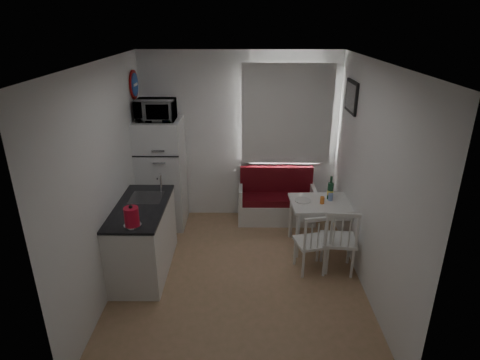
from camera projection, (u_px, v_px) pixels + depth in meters
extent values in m
cube|color=#9C7E53|center=(239.00, 276.00, 5.05)|extent=(3.00, 3.50, 0.02)
cube|color=white|center=(238.00, 62.00, 4.07)|extent=(3.00, 3.50, 0.02)
cube|color=white|center=(240.00, 138.00, 6.18)|extent=(3.00, 0.02, 2.60)
cube|color=white|center=(236.00, 271.00, 2.94)|extent=(3.00, 0.02, 2.60)
cube|color=white|center=(107.00, 180.00, 4.57)|extent=(0.02, 3.50, 2.60)
cube|color=white|center=(371.00, 181.00, 4.55)|extent=(0.02, 3.50, 2.60)
cube|color=white|center=(286.00, 117.00, 6.02)|extent=(1.22, 0.06, 1.47)
cube|color=white|center=(287.00, 115.00, 5.94)|extent=(1.35, 0.02, 1.50)
cube|color=white|center=(143.00, 240.00, 5.03)|extent=(0.60, 1.30, 0.86)
cube|color=black|center=(140.00, 207.00, 4.86)|extent=(0.62, 1.32, 0.03)
cube|color=#99999E|center=(147.00, 201.00, 5.11)|extent=(0.40, 0.40, 0.10)
cylinder|color=silver|center=(161.00, 182.00, 5.20)|extent=(0.02, 0.02, 0.26)
cylinder|color=#1C4CA8|center=(135.00, 85.00, 5.59)|extent=(0.03, 0.40, 0.40)
cube|color=black|center=(351.00, 97.00, 5.28)|extent=(0.04, 0.52, 0.42)
cube|color=white|center=(276.00, 211.00, 6.35)|extent=(1.20, 0.46, 0.33)
cube|color=#610D15|center=(277.00, 199.00, 6.27)|extent=(1.14, 0.42, 0.11)
cube|color=#610D15|center=(276.00, 179.00, 6.33)|extent=(1.14, 0.09, 0.42)
cube|color=white|center=(325.00, 203.00, 5.46)|extent=(0.95, 0.69, 0.04)
cube|color=white|center=(324.00, 208.00, 5.49)|extent=(0.86, 0.59, 0.11)
cylinder|color=white|center=(323.00, 225.00, 5.59)|extent=(0.06, 0.06, 0.65)
cube|color=white|center=(312.00, 242.00, 5.04)|extent=(0.47, 0.45, 0.04)
cube|color=white|center=(315.00, 233.00, 4.80)|extent=(0.37, 0.12, 0.41)
cube|color=white|center=(338.00, 240.00, 5.02)|extent=(0.46, 0.44, 0.04)
cube|color=white|center=(344.00, 230.00, 4.76)|extent=(0.40, 0.08, 0.44)
cube|color=white|center=(162.00, 174.00, 6.04)|extent=(0.67, 0.67, 1.67)
imported|color=white|center=(156.00, 110.00, 5.62)|extent=(0.54, 0.37, 0.30)
cylinder|color=red|center=(132.00, 217.00, 4.32)|extent=(0.19, 0.19, 0.26)
cylinder|color=orange|center=(322.00, 200.00, 5.39)|extent=(0.06, 0.06, 0.10)
cylinder|color=#7896CD|center=(330.00, 197.00, 5.48)|extent=(0.06, 0.06, 0.11)
cylinder|color=white|center=(303.00, 201.00, 5.47)|extent=(0.22, 0.22, 0.02)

